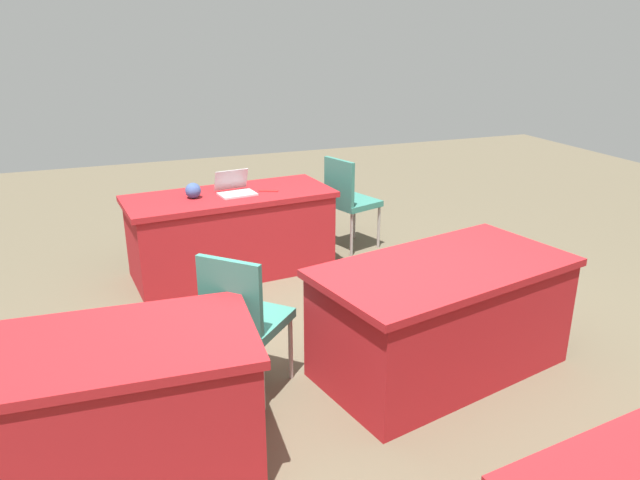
{
  "coord_description": "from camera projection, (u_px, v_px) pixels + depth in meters",
  "views": [
    {
      "loc": [
        1.42,
        3.2,
        2.22
      ],
      "look_at": [
        0.14,
        -0.2,
        0.9
      ],
      "focal_mm": 33.48,
      "sensor_mm": 36.0,
      "label": 1
    }
  ],
  "objects": [
    {
      "name": "table_mid_right",
      "position": [
        108.0,
        410.0,
        3.01
      ],
      "size": [
        1.56,
        0.9,
        0.77
      ],
      "rotation": [
        0.0,
        0.0,
        -0.06
      ],
      "color": "#AD1E23",
      "rests_on": "ground"
    },
    {
      "name": "ground_plane",
      "position": [
        349.0,
        371.0,
        4.04
      ],
      "size": [
        14.4,
        14.4,
        0.0
      ],
      "primitive_type": "plane",
      "color": "brown"
    },
    {
      "name": "chair_tucked_left",
      "position": [
        348.0,
        197.0,
        6.09
      ],
      "size": [
        0.56,
        0.56,
        0.96
      ],
      "rotation": [
        0.0,
        0.0,
        1.89
      ],
      "color": "#9E9993",
      "rests_on": "ground"
    },
    {
      "name": "chair_aisle",
      "position": [
        243.0,
        315.0,
        3.63
      ],
      "size": [
        0.62,
        0.62,
        0.96
      ],
      "rotation": [
        0.0,
        0.0,
        2.36
      ],
      "color": "#9E9993",
      "rests_on": "ground"
    },
    {
      "name": "yarn_ball",
      "position": [
        193.0,
        191.0,
        5.26
      ],
      "size": [
        0.14,
        0.14,
        0.14
      ],
      "primitive_type": "sphere",
      "color": "#3F5999",
      "rests_on": "table_foreground"
    },
    {
      "name": "scissors_red",
      "position": [
        268.0,
        191.0,
        5.5
      ],
      "size": [
        0.18,
        0.11,
        0.01
      ],
      "primitive_type": "cube",
      "rotation": [
        0.0,
        0.0,
        2.69
      ],
      "color": "red",
      "rests_on": "table_foreground"
    },
    {
      "name": "table_foreground",
      "position": [
        231.0,
        233.0,
        5.55
      ],
      "size": [
        1.94,
        0.95,
        0.77
      ],
      "rotation": [
        0.0,
        0.0,
        0.09
      ],
      "color": "#AD1E23",
      "rests_on": "ground"
    },
    {
      "name": "laptop_silver",
      "position": [
        235.0,
        189.0,
        5.41
      ],
      "size": [
        0.35,
        0.33,
        0.21
      ],
      "rotation": [
        0.0,
        0.0,
        0.14
      ],
      "color": "silver",
      "rests_on": "table_foreground"
    },
    {
      "name": "table_back_left",
      "position": [
        441.0,
        317.0,
        3.96
      ],
      "size": [
        1.84,
        1.22,
        0.77
      ],
      "rotation": [
        0.0,
        0.0,
        0.21
      ],
      "color": "#AD1E23",
      "rests_on": "ground"
    }
  ]
}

